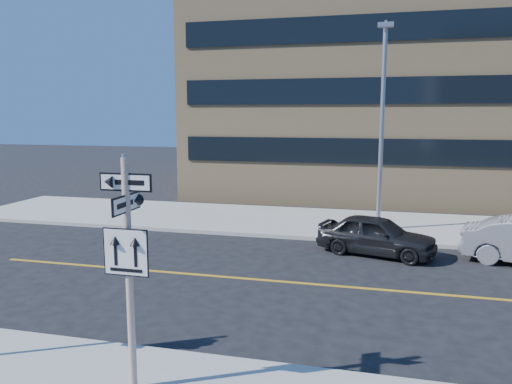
# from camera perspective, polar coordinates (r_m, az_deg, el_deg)

# --- Properties ---
(ground) EXTENTS (120.00, 120.00, 0.00)m
(ground) POSITION_cam_1_polar(r_m,az_deg,el_deg) (11.60, -7.78, -15.87)
(ground) COLOR black
(ground) RESTS_ON ground
(sign_pole) EXTENTS (0.92, 0.92, 4.06)m
(sign_pole) POSITION_cam_1_polar(r_m,az_deg,el_deg) (8.62, -14.38, -7.61)
(sign_pole) COLOR white
(sign_pole) RESTS_ON near_sidewalk
(parked_car_a) EXTENTS (2.68, 4.35, 1.38)m
(parked_car_a) POSITION_cam_1_polar(r_m,az_deg,el_deg) (17.88, 13.60, -4.81)
(parked_car_a) COLOR black
(parked_car_a) RESTS_ON ground
(streetlight_a) EXTENTS (0.55, 2.25, 8.00)m
(streetlight_a) POSITION_cam_1_polar(r_m,az_deg,el_deg) (20.51, 14.22, 8.35)
(streetlight_a) COLOR gray
(streetlight_a) RESTS_ON far_sidewalk
(building_brick) EXTENTS (18.00, 18.00, 18.00)m
(building_brick) POSITION_cam_1_polar(r_m,az_deg,el_deg) (35.06, 11.11, 15.51)
(building_brick) COLOR tan
(building_brick) RESTS_ON ground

